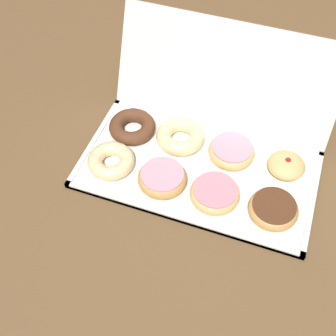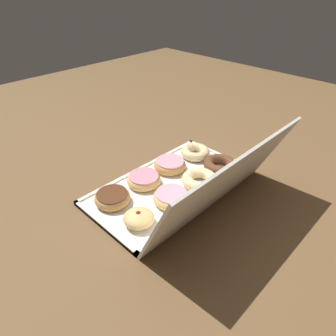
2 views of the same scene
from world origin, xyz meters
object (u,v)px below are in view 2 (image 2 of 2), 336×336
Objects in this scene: pink_frosted_donut_2 at (144,179)px; chocolate_cake_ring_donut_4 at (220,165)px; chocolate_frosted_donut_3 at (112,198)px; donut_box at (170,185)px; pink_frosted_donut_1 at (170,165)px; cruller_donut_5 at (200,180)px; pink_frosted_donut_6 at (171,197)px; jelly_filled_donut_7 at (139,218)px; cruller_donut_0 at (195,152)px.

chocolate_cake_ring_donut_4 is at bearing 153.33° from pink_frosted_donut_2.
chocolate_frosted_donut_3 is 0.40m from chocolate_cake_ring_donut_4.
pink_frosted_donut_1 reaches higher than donut_box.
cruller_donut_5 is 0.13m from pink_frosted_donut_6.
cruller_donut_5 is at bearing 179.03° from jelly_filled_donut_7.
chocolate_cake_ring_donut_4 is at bearing -176.00° from cruller_donut_5.
pink_frosted_donut_2 reaches higher than donut_box.
jelly_filled_donut_7 is (0.00, 0.13, 0.00)m from chocolate_frosted_donut_3.
pink_frosted_donut_2 is at bearing -26.67° from chocolate_cake_ring_donut_4.
pink_frosted_donut_6 is at bearing -1.67° from cruller_donut_5.
cruller_donut_0 is (-0.20, -0.06, 0.02)m from donut_box.
pink_frosted_donut_6 is at bearing 134.51° from chocolate_frosted_donut_3.
pink_frosted_donut_2 is 0.13m from chocolate_frosted_donut_3.
jelly_filled_donut_7 reaches higher than donut_box.
chocolate_cake_ring_donut_4 is (-0.19, 0.06, 0.02)m from donut_box.
chocolate_cake_ring_donut_4 is at bearing -178.90° from pink_frosted_donut_6.
cruller_donut_5 is (-0.26, 0.13, 0.00)m from chocolate_frosted_donut_3.
chocolate_frosted_donut_3 is at bearing -0.67° from cruller_donut_0.
cruller_donut_0 is at bearing -92.45° from chocolate_cake_ring_donut_4.
cruller_donut_0 is at bearing 179.33° from chocolate_frosted_donut_3.
chocolate_cake_ring_donut_4 is 0.12m from cruller_donut_5.
cruller_donut_0 is 0.18m from cruller_donut_5.
cruller_donut_5 is (-0.13, 0.13, 0.00)m from pink_frosted_donut_2.
cruller_donut_0 is at bearing 176.93° from pink_frosted_donut_1.
donut_box is 0.10m from pink_frosted_donut_1.
donut_box is at bearing 161.59° from chocolate_frosted_donut_3.
cruller_donut_5 is at bearing 133.17° from pink_frosted_donut_2.
chocolate_frosted_donut_3 is (0.19, -0.06, 0.02)m from donut_box.
cruller_donut_5 is (0.13, 0.13, 0.00)m from cruller_donut_0.
jelly_filled_donut_7 is at bearing -0.27° from pink_frosted_donut_6.
cruller_donut_0 reaches higher than chocolate_cake_ring_donut_4.
pink_frosted_donut_6 is at bearing 25.41° from cruller_donut_0.
jelly_filled_donut_7 reaches higher than pink_frosted_donut_2.
cruller_donut_5 reaches higher than chocolate_cake_ring_donut_4.
pink_frosted_donut_2 is at bearing -91.95° from pink_frosted_donut_6.
pink_frosted_donut_6 is (0.13, 0.13, -0.00)m from pink_frosted_donut_1.
donut_box is 0.09m from pink_frosted_donut_6.
pink_frosted_donut_6 is at bearing 1.10° from chocolate_cake_ring_donut_4.
jelly_filled_donut_7 is (0.26, 0.13, 0.00)m from pink_frosted_donut_1.
pink_frosted_donut_1 is (0.13, -0.01, 0.00)m from cruller_donut_0.
cruller_donut_0 reaches higher than pink_frosted_donut_2.
chocolate_frosted_donut_3 is at bearing -27.21° from cruller_donut_5.
chocolate_frosted_donut_3 is 0.98× the size of pink_frosted_donut_6.
pink_frosted_donut_6 reaches higher than chocolate_frosted_donut_3.
cruller_donut_0 is 1.27× the size of jelly_filled_donut_7.
pink_frosted_donut_2 is 0.19m from jelly_filled_donut_7.
pink_frosted_donut_1 is 1.30× the size of jelly_filled_donut_7.
chocolate_cake_ring_donut_4 is (-0.38, 0.12, -0.00)m from chocolate_frosted_donut_3.
cruller_donut_0 is at bearing -135.46° from cruller_donut_5.
cruller_donut_0 is 0.41m from jelly_filled_donut_7.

